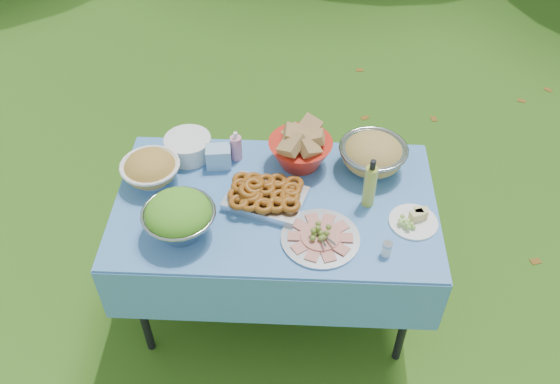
{
  "coord_description": "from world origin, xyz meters",
  "views": [
    {
      "loc": [
        0.11,
        -1.88,
        2.69
      ],
      "look_at": [
        0.02,
        0.0,
        0.82
      ],
      "focal_mm": 38.0,
      "sensor_mm": 36.0,
      "label": 1
    }
  ],
  "objects_px": {
    "salad_bowl": "(179,217)",
    "pasta_bowl_steel": "(373,154)",
    "charcuterie_platter": "(321,233)",
    "picnic_table": "(276,255)",
    "plate_stack": "(188,146)",
    "bread_bowl": "(300,147)",
    "oil_bottle": "(370,183)"
  },
  "relations": [
    {
      "from": "salad_bowl",
      "to": "oil_bottle",
      "type": "height_order",
      "value": "oil_bottle"
    },
    {
      "from": "picnic_table",
      "to": "salad_bowl",
      "type": "height_order",
      "value": "salad_bowl"
    },
    {
      "from": "salad_bowl",
      "to": "charcuterie_platter",
      "type": "relative_size",
      "value": 0.91
    },
    {
      "from": "picnic_table",
      "to": "pasta_bowl_steel",
      "type": "bearing_deg",
      "value": 29.29
    },
    {
      "from": "picnic_table",
      "to": "charcuterie_platter",
      "type": "height_order",
      "value": "charcuterie_platter"
    },
    {
      "from": "plate_stack",
      "to": "oil_bottle",
      "type": "relative_size",
      "value": 0.89
    },
    {
      "from": "plate_stack",
      "to": "bread_bowl",
      "type": "bearing_deg",
      "value": -4.09
    },
    {
      "from": "charcuterie_platter",
      "to": "bread_bowl",
      "type": "bearing_deg",
      "value": 101.36
    },
    {
      "from": "bread_bowl",
      "to": "oil_bottle",
      "type": "relative_size",
      "value": 1.2
    },
    {
      "from": "pasta_bowl_steel",
      "to": "oil_bottle",
      "type": "relative_size",
      "value": 1.25
    },
    {
      "from": "plate_stack",
      "to": "charcuterie_platter",
      "type": "xyz_separation_m",
      "value": [
        0.64,
        -0.52,
        -0.01
      ]
    },
    {
      "from": "oil_bottle",
      "to": "charcuterie_platter",
      "type": "bearing_deg",
      "value": -133.55
    },
    {
      "from": "plate_stack",
      "to": "bread_bowl",
      "type": "xyz_separation_m",
      "value": [
        0.55,
        -0.04,
        0.05
      ]
    },
    {
      "from": "picnic_table",
      "to": "salad_bowl",
      "type": "bearing_deg",
      "value": -152.4
    },
    {
      "from": "bread_bowl",
      "to": "salad_bowl",
      "type": "bearing_deg",
      "value": -136.68
    },
    {
      "from": "picnic_table",
      "to": "pasta_bowl_steel",
      "type": "height_order",
      "value": "pasta_bowl_steel"
    },
    {
      "from": "salad_bowl",
      "to": "pasta_bowl_steel",
      "type": "bearing_deg",
      "value": 28.5
    },
    {
      "from": "picnic_table",
      "to": "plate_stack",
      "type": "bearing_deg",
      "value": 145.27
    },
    {
      "from": "pasta_bowl_steel",
      "to": "charcuterie_platter",
      "type": "xyz_separation_m",
      "value": [
        -0.25,
        -0.47,
        -0.05
      ]
    },
    {
      "from": "oil_bottle",
      "to": "pasta_bowl_steel",
      "type": "bearing_deg",
      "value": 82.48
    },
    {
      "from": "bread_bowl",
      "to": "picnic_table",
      "type": "bearing_deg",
      "value": -111.78
    },
    {
      "from": "picnic_table",
      "to": "plate_stack",
      "type": "distance_m",
      "value": 0.69
    },
    {
      "from": "picnic_table",
      "to": "plate_stack",
      "type": "relative_size",
      "value": 6.39
    },
    {
      "from": "salad_bowl",
      "to": "oil_bottle",
      "type": "relative_size",
      "value": 1.2
    },
    {
      "from": "bread_bowl",
      "to": "oil_bottle",
      "type": "distance_m",
      "value": 0.41
    },
    {
      "from": "salad_bowl",
      "to": "bread_bowl",
      "type": "relative_size",
      "value": 1.01
    },
    {
      "from": "salad_bowl",
      "to": "bread_bowl",
      "type": "bearing_deg",
      "value": 43.32
    },
    {
      "from": "bread_bowl",
      "to": "charcuterie_platter",
      "type": "relative_size",
      "value": 0.9
    },
    {
      "from": "charcuterie_platter",
      "to": "picnic_table",
      "type": "bearing_deg",
      "value": 133.14
    },
    {
      "from": "salad_bowl",
      "to": "bread_bowl",
      "type": "distance_m",
      "value": 0.69
    },
    {
      "from": "picnic_table",
      "to": "bread_bowl",
      "type": "xyz_separation_m",
      "value": [
        0.11,
        0.27,
        0.48
      ]
    },
    {
      "from": "pasta_bowl_steel",
      "to": "picnic_table",
      "type": "bearing_deg",
      "value": -150.71
    }
  ]
}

